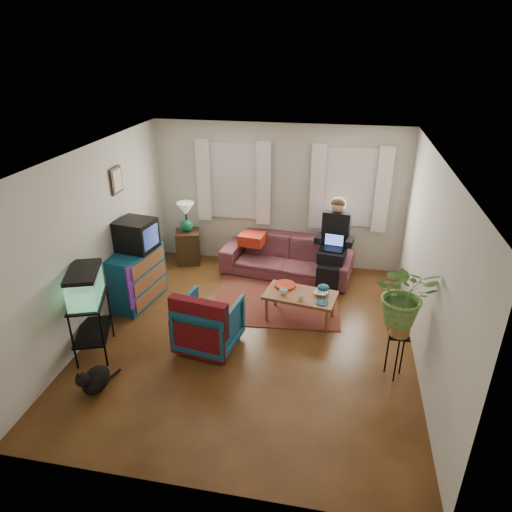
% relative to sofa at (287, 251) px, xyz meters
% --- Properties ---
extents(floor, '(4.50, 5.00, 0.01)m').
position_rel_sofa_xyz_m(floor, '(-0.25, -2.05, -0.45)').
color(floor, '#4F2B14').
rests_on(floor, ground).
extents(ceiling, '(4.50, 5.00, 0.01)m').
position_rel_sofa_xyz_m(ceiling, '(-0.25, -2.05, 2.15)').
color(ceiling, white).
rests_on(ceiling, wall_back).
extents(wall_back, '(4.50, 0.01, 2.60)m').
position_rel_sofa_xyz_m(wall_back, '(-0.25, 0.45, 0.85)').
color(wall_back, silver).
rests_on(wall_back, floor).
extents(wall_front, '(4.50, 0.01, 2.60)m').
position_rel_sofa_xyz_m(wall_front, '(-0.25, -4.55, 0.85)').
color(wall_front, silver).
rests_on(wall_front, floor).
extents(wall_left, '(0.01, 5.00, 2.60)m').
position_rel_sofa_xyz_m(wall_left, '(-2.50, -2.05, 0.85)').
color(wall_left, silver).
rests_on(wall_left, floor).
extents(wall_right, '(0.01, 5.00, 2.60)m').
position_rel_sofa_xyz_m(wall_right, '(2.00, -2.05, 0.85)').
color(wall_right, silver).
rests_on(wall_right, floor).
extents(window_left, '(1.08, 0.04, 1.38)m').
position_rel_sofa_xyz_m(window_left, '(-1.05, 0.43, 1.10)').
color(window_left, white).
rests_on(window_left, wall_back).
extents(window_right, '(1.08, 0.04, 1.38)m').
position_rel_sofa_xyz_m(window_right, '(1.00, 0.43, 1.10)').
color(window_right, white).
rests_on(window_right, wall_back).
extents(curtains_left, '(1.36, 0.06, 1.50)m').
position_rel_sofa_xyz_m(curtains_left, '(-1.05, 0.35, 1.10)').
color(curtains_left, white).
rests_on(curtains_left, wall_back).
extents(curtains_right, '(1.36, 0.06, 1.50)m').
position_rel_sofa_xyz_m(curtains_right, '(1.00, 0.35, 1.10)').
color(curtains_right, white).
rests_on(curtains_right, wall_back).
extents(picture_frame, '(0.04, 0.32, 0.40)m').
position_rel_sofa_xyz_m(picture_frame, '(-2.46, -1.20, 1.50)').
color(picture_frame, '#3D2616').
rests_on(picture_frame, wall_left).
extents(area_rug, '(2.13, 1.77, 0.01)m').
position_rel_sofa_xyz_m(area_rug, '(-0.04, -0.99, -0.44)').
color(area_rug, brown).
rests_on(area_rug, floor).
extents(sofa, '(2.38, 1.20, 0.89)m').
position_rel_sofa_xyz_m(sofa, '(0.00, 0.00, 0.00)').
color(sofa, brown).
rests_on(sofa, floor).
extents(seated_person, '(0.66, 0.77, 1.36)m').
position_rel_sofa_xyz_m(seated_person, '(0.82, -0.11, 0.23)').
color(seated_person, black).
rests_on(seated_person, sofa).
extents(side_table, '(0.54, 0.54, 0.63)m').
position_rel_sofa_xyz_m(side_table, '(-1.90, 0.13, -0.13)').
color(side_table, '#382415').
rests_on(side_table, floor).
extents(table_lamp, '(0.40, 0.40, 0.57)m').
position_rel_sofa_xyz_m(table_lamp, '(-1.90, 0.13, 0.45)').
color(table_lamp, white).
rests_on(table_lamp, side_table).
extents(dresser, '(0.65, 1.06, 0.90)m').
position_rel_sofa_xyz_m(dresser, '(-2.24, -1.42, 0.00)').
color(dresser, '#136373').
rests_on(dresser, floor).
extents(crt_tv, '(0.62, 0.58, 0.48)m').
position_rel_sofa_xyz_m(crt_tv, '(-2.20, -1.33, 0.69)').
color(crt_tv, black).
rests_on(crt_tv, dresser).
extents(aquarium_stand, '(0.64, 0.84, 0.83)m').
position_rel_sofa_xyz_m(aquarium_stand, '(-2.25, -2.78, -0.03)').
color(aquarium_stand, black).
rests_on(aquarium_stand, floor).
extents(aquarium, '(0.58, 0.76, 0.44)m').
position_rel_sofa_xyz_m(aquarium, '(-2.25, -2.78, 0.60)').
color(aquarium, '#7FD899').
rests_on(aquarium, aquarium_stand).
extents(black_cat, '(0.41, 0.51, 0.38)m').
position_rel_sofa_xyz_m(black_cat, '(-1.86, -3.48, -0.26)').
color(black_cat, black).
rests_on(black_cat, floor).
extents(armchair, '(0.87, 0.83, 0.79)m').
position_rel_sofa_xyz_m(armchair, '(-0.77, -2.35, -0.05)').
color(armchair, '#11546B').
rests_on(armchair, floor).
extents(serape_throw, '(0.81, 0.30, 0.65)m').
position_rel_sofa_xyz_m(serape_throw, '(-0.81, -2.65, 0.11)').
color(serape_throw, '#9E0A0A').
rests_on(serape_throw, armchair).
extents(coffee_table, '(1.13, 0.74, 0.44)m').
position_rel_sofa_xyz_m(coffee_table, '(0.39, -1.45, -0.23)').
color(coffee_table, brown).
rests_on(coffee_table, floor).
extents(cup_a, '(0.14, 0.14, 0.09)m').
position_rel_sofa_xyz_m(cup_a, '(0.14, -1.50, 0.03)').
color(cup_a, white).
rests_on(cup_a, coffee_table).
extents(cup_b, '(0.11, 0.11, 0.09)m').
position_rel_sofa_xyz_m(cup_b, '(0.41, -1.62, 0.03)').
color(cup_b, beige).
rests_on(cup_b, coffee_table).
extents(bowl, '(0.24, 0.24, 0.05)m').
position_rel_sofa_xyz_m(bowl, '(0.69, -1.40, 0.01)').
color(bowl, white).
rests_on(bowl, coffee_table).
extents(snack_tray, '(0.37, 0.37, 0.04)m').
position_rel_sofa_xyz_m(snack_tray, '(0.13, -1.26, 0.01)').
color(snack_tray, '#B21414').
rests_on(snack_tray, coffee_table).
extents(birdcage, '(0.20, 0.20, 0.31)m').
position_rel_sofa_xyz_m(birdcage, '(0.72, -1.65, 0.14)').
color(birdcage, '#115B6B').
rests_on(birdcage, coffee_table).
extents(plant_stand, '(0.28, 0.28, 0.63)m').
position_rel_sofa_xyz_m(plant_stand, '(1.69, -2.52, -0.13)').
color(plant_stand, black).
rests_on(plant_stand, floor).
extents(potted_plant, '(0.75, 0.65, 0.80)m').
position_rel_sofa_xyz_m(potted_plant, '(1.69, -2.52, 0.62)').
color(potted_plant, '#599947').
rests_on(potted_plant, plant_stand).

